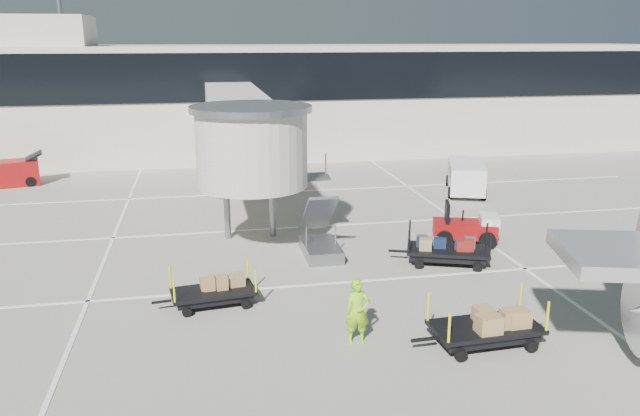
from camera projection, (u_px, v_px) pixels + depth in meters
The scene contains 11 objects.
ground at pixel (390, 302), 20.92m from camera, with size 140.00×140.00×0.00m, color #AFA99D.
lane_markings at pixel (319, 224), 29.63m from camera, with size 40.00×30.00×0.02m.
terminal at pixel (272, 97), 48.11m from camera, with size 64.00×12.11×15.20m.
jet_bridge at pixel (241, 128), 30.67m from camera, with size 5.70×20.40×6.03m.
baggage_tug at pixel (466, 228), 26.81m from camera, with size 2.97×2.39×1.78m.
suitcase_cart at pixel (451, 250), 24.33m from camera, with size 3.93×2.56×1.52m.
box_cart_near at pixel (480, 328), 17.84m from camera, with size 3.87×1.71×1.50m.
box_cart_far at pixel (213, 293), 20.53m from camera, with size 3.41×1.70×1.31m.
ground_worker at pixel (358, 311), 17.91m from camera, with size 0.72×0.47×1.97m, color #86D916.
minivan at pixel (466, 174), 35.52m from camera, with size 3.31×4.93×1.74m.
belt_loader at pixel (5, 174), 36.99m from camera, with size 4.33×2.42×1.97m.
Camera 1 is at (-6.01, -18.53, 8.60)m, focal length 35.00 mm.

